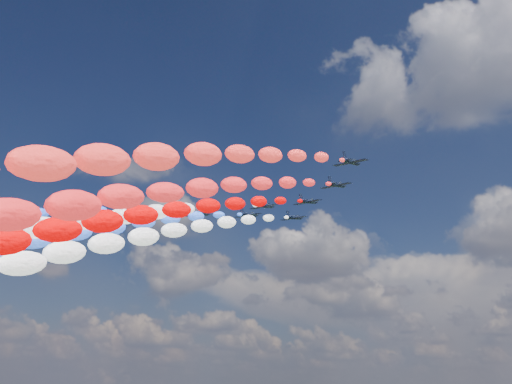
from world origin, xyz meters
The scene contains 14 objects.
jet_0 centered at (-33.91, -6.96, 106.03)m, with size 8.06×10.80×2.38m, color black, non-canonical shape.
jet_1 centered at (-21.86, 5.81, 106.03)m, with size 8.06×10.80×2.38m, color black, non-canonical shape.
jet_2 centered at (-10.65, 15.30, 106.03)m, with size 8.06×10.80×2.38m, color black, non-canonical shape.
trail_2 centered at (-10.65, -51.17, 83.06)m, with size 6.10×130.10×50.08m, color #3163FF, non-canonical shape.
jet_3 centered at (-1.77, 10.69, 106.03)m, with size 8.06×10.80×2.38m, color black, non-canonical shape.
trail_3 centered at (-1.77, -55.78, 83.06)m, with size 6.10×130.10×50.08m, color white, non-canonical shape.
jet_4 centered at (-1.33, 25.80, 106.03)m, with size 8.06×10.80×2.38m, color black, non-canonical shape.
trail_4 centered at (-1.33, -40.67, 83.06)m, with size 6.10×130.10×50.08m, color white, non-canonical shape.
jet_5 centered at (10.51, 14.22, 106.03)m, with size 8.06×10.80×2.38m, color black, non-canonical shape.
trail_5 centered at (10.51, -52.25, 83.06)m, with size 6.10×130.10×50.08m, color #DB0001, non-canonical shape.
jet_6 centered at (23.75, 6.23, 106.03)m, with size 8.06×10.80×2.38m, color black, non-canonical shape.
trail_6 centered at (23.75, -60.24, 83.06)m, with size 6.10×130.10×50.08m, color red, non-canonical shape.
jet_7 centered at (34.29, -6.31, 106.03)m, with size 8.06×10.80×2.38m, color black, non-canonical shape.
trail_7 centered at (34.29, -72.78, 83.06)m, with size 6.10×130.10×50.08m, color #FB2E2A, non-canonical shape.
Camera 1 is at (94.10, -127.63, 54.93)m, focal length 43.74 mm.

